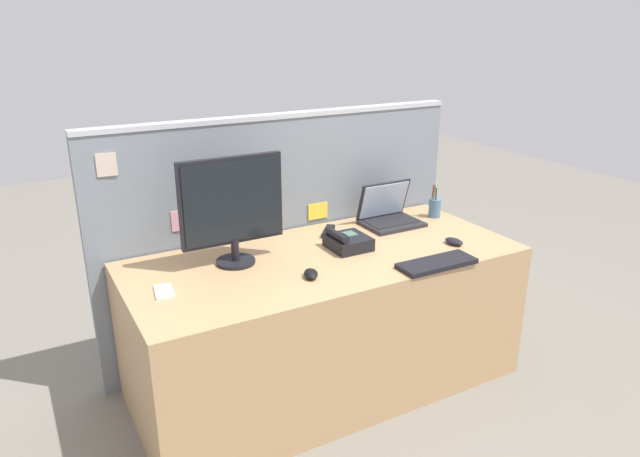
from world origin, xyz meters
TOP-DOWN VIEW (x-y plane):
  - ground_plane at (0.00, 0.00)m, footprint 10.00×10.00m
  - desk at (0.00, 0.00)m, footprint 1.87×0.82m
  - cubicle_divider at (-0.00, 0.45)m, footprint 2.02×0.08m
  - desktop_monitor at (-0.40, 0.13)m, footprint 0.48×0.18m
  - laptop at (0.53, 0.23)m, footprint 0.31×0.24m
  - desk_phone at (0.14, 0.02)m, footprint 0.18×0.19m
  - keyboard_main at (0.38, -0.35)m, footprint 0.37×0.14m
  - computer_mouse_right_hand at (0.63, -0.19)m, footprint 0.08×0.11m
  - computer_mouse_left_hand at (-0.18, -0.19)m, footprint 0.09×0.12m
  - pen_cup at (0.82, 0.20)m, footprint 0.07×0.07m
  - cell_phone_white_slab at (-0.77, -0.02)m, footprint 0.09×0.14m
  - tv_remote at (0.17, 0.26)m, footprint 0.14×0.16m

SIDE VIEW (x-z plane):
  - ground_plane at x=0.00m, z-range 0.00..0.00m
  - desk at x=0.00m, z-range 0.00..0.70m
  - cubicle_divider at x=0.00m, z-range 0.00..1.31m
  - cell_phone_white_slab at x=-0.77m, z-range 0.70..0.71m
  - tv_remote at x=0.17m, z-range 0.70..0.72m
  - keyboard_main at x=0.38m, z-range 0.70..0.72m
  - computer_mouse_right_hand at x=0.63m, z-range 0.70..0.73m
  - computer_mouse_left_hand at x=-0.18m, z-range 0.70..0.73m
  - desk_phone at x=0.14m, z-range 0.69..0.79m
  - pen_cup at x=0.82m, z-range 0.66..0.85m
  - laptop at x=0.53m, z-range 0.64..0.87m
  - desktop_monitor at x=-0.40m, z-range 0.73..1.22m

